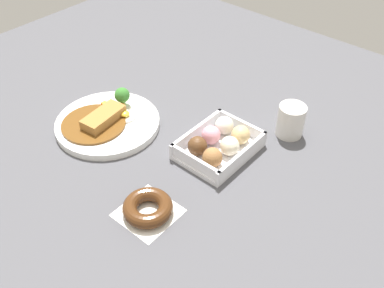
# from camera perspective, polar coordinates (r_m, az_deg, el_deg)

# --- Properties ---
(ground_plane) EXTENTS (1.60, 1.60, 0.00)m
(ground_plane) POSITION_cam_1_polar(r_m,az_deg,el_deg) (1.07, -5.91, 0.21)
(ground_plane) COLOR #4C4C51
(curry_plate) EXTENTS (0.27, 0.27, 0.07)m
(curry_plate) POSITION_cam_1_polar(r_m,az_deg,el_deg) (1.12, -11.18, 2.92)
(curry_plate) COLOR white
(curry_plate) RESTS_ON ground_plane
(donut_box) EXTENTS (0.19, 0.14, 0.06)m
(donut_box) POSITION_cam_1_polar(r_m,az_deg,el_deg) (1.02, 3.59, 0.01)
(donut_box) COLOR white
(donut_box) RESTS_ON ground_plane
(chocolate_ring_donut) EXTENTS (0.12, 0.12, 0.03)m
(chocolate_ring_donut) POSITION_cam_1_polar(r_m,az_deg,el_deg) (0.90, -5.87, -8.41)
(chocolate_ring_donut) COLOR white
(chocolate_ring_donut) RESTS_ON ground_plane
(coffee_mug) EXTENTS (0.07, 0.07, 0.08)m
(coffee_mug) POSITION_cam_1_polar(r_m,az_deg,el_deg) (1.09, 12.94, 3.04)
(coffee_mug) COLOR silver
(coffee_mug) RESTS_ON ground_plane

